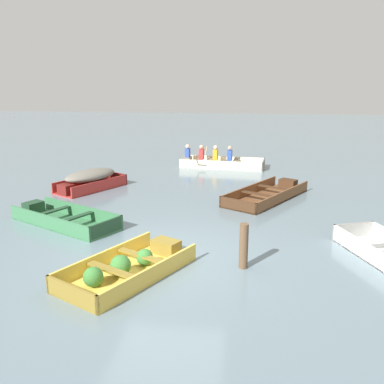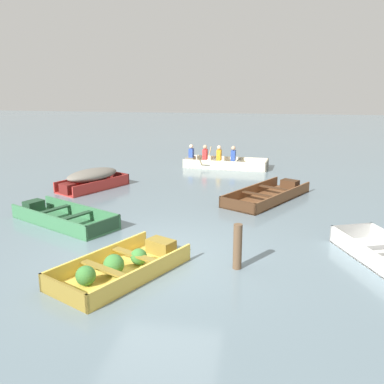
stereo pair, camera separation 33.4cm
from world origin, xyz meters
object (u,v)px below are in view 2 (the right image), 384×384
Objects in this scene: skiff_red_mid_moored at (92,178)px; rowboat_cream_with_crew at (220,162)px; dinghy_yellow_foreground at (122,266)px; skiff_green_far_moored at (61,217)px; mooring_post at (238,247)px; skiff_wooden_brown_near_moored at (269,195)px.

rowboat_cream_with_crew is at bearing 48.59° from skiff_red_mid_moored.
dinghy_yellow_foreground is 3.72m from skiff_green_far_moored.
dinghy_yellow_foreground is 10.70m from rowboat_cream_with_crew.
rowboat_cream_with_crew is 10.18m from mooring_post.
skiff_green_far_moored is (-5.42, -3.26, 0.02)m from skiff_wooden_brown_near_moored.
skiff_wooden_brown_near_moored is at bearing 31.00° from skiff_green_far_moored.
mooring_post is (5.31, -5.62, 0.07)m from skiff_red_mid_moored.
rowboat_cream_with_crew is at bearing 85.66° from dinghy_yellow_foreground.
skiff_green_far_moored is 0.89× the size of rowboat_cream_with_crew.
dinghy_yellow_foreground is at bearing -46.43° from skiff_green_far_moored.
skiff_green_far_moored is (-2.56, 2.70, -0.02)m from dinghy_yellow_foreground.
dinghy_yellow_foreground reaches higher than skiff_green_far_moored.
dinghy_yellow_foreground is 0.93× the size of skiff_green_far_moored.
rowboat_cream_with_crew reaches higher than skiff_red_mid_moored.
skiff_red_mid_moored is at bearing 133.38° from mooring_post.
skiff_red_mid_moored is at bearing 116.76° from dinghy_yellow_foreground.
dinghy_yellow_foreground is at bearing -94.34° from rowboat_cream_with_crew.
skiff_wooden_brown_near_moored is 1.36× the size of skiff_red_mid_moored.
skiff_green_far_moored is at bearing 133.57° from dinghy_yellow_foreground.
skiff_red_mid_moored reaches higher than skiff_green_far_moored.
skiff_red_mid_moored is at bearing -131.41° from rowboat_cream_with_crew.
rowboat_cream_with_crew is at bearing 97.72° from mooring_post.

